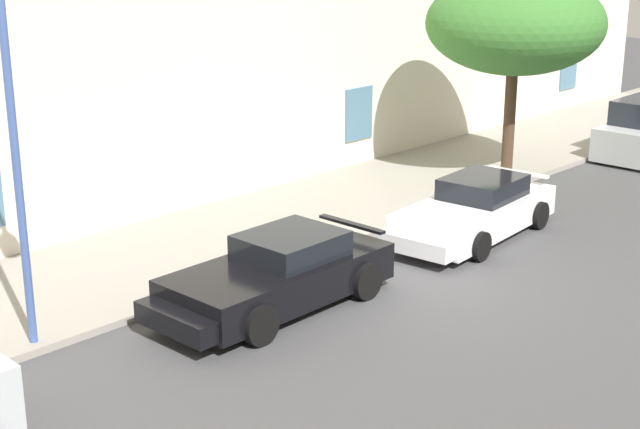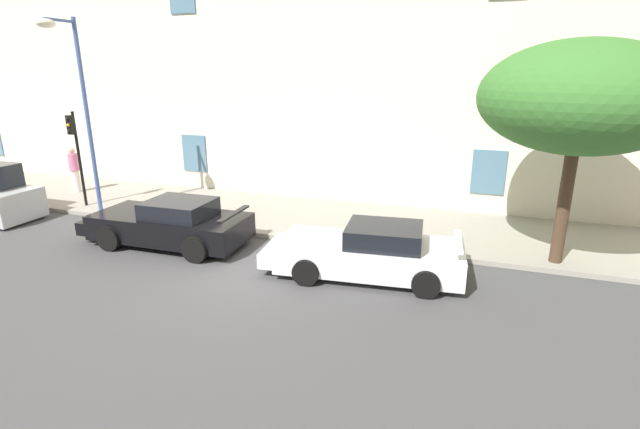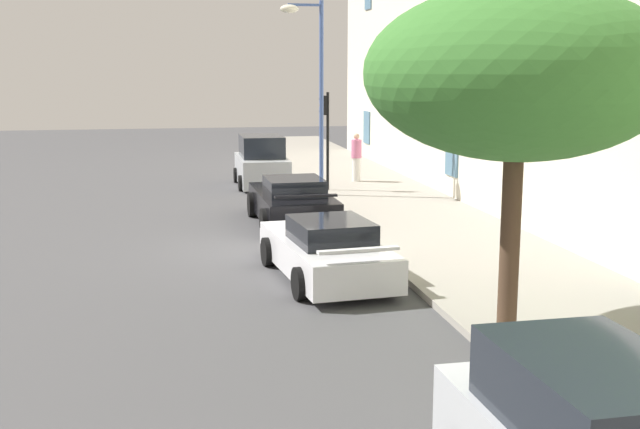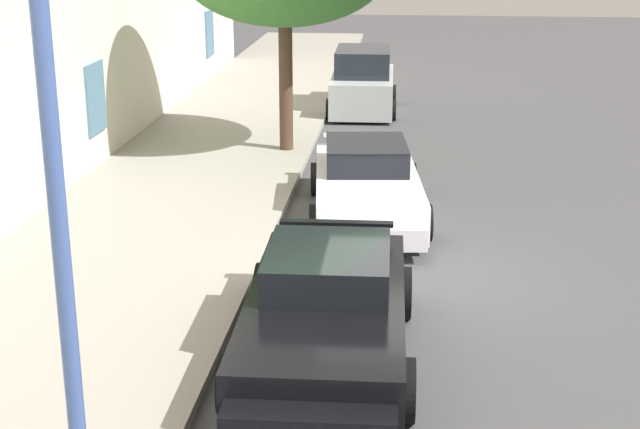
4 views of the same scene
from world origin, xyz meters
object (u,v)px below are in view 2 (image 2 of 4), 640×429
at_px(sportscar_yellow_flank, 364,252).
at_px(pedestrian_admiring, 75,170).
at_px(street_lamp, 73,84).
at_px(sportscar_red_lead, 166,224).
at_px(tree_near_kerb, 581,98).
at_px(traffic_light, 75,142).

xyz_separation_m(sportscar_yellow_flank, pedestrian_admiring, (-12.95, 3.75, 0.48)).
height_order(sportscar_yellow_flank, street_lamp, street_lamp).
bearing_deg(sportscar_red_lead, sportscar_yellow_flank, -1.99).
xyz_separation_m(sportscar_red_lead, tree_near_kerb, (10.58, 1.89, 3.66)).
relative_size(sportscar_yellow_flank, tree_near_kerb, 0.92).
height_order(sportscar_red_lead, street_lamp, street_lamp).
distance_m(sportscar_yellow_flank, tree_near_kerb, 6.27).
distance_m(tree_near_kerb, traffic_light, 15.77).
bearing_deg(pedestrian_admiring, sportscar_red_lead, -26.90).
relative_size(tree_near_kerb, pedestrian_admiring, 3.05).
height_order(sportscar_yellow_flank, pedestrian_admiring, pedestrian_admiring).
bearing_deg(sportscar_yellow_flank, tree_near_kerb, 24.53).
bearing_deg(sportscar_yellow_flank, sportscar_red_lead, 178.01).
bearing_deg(traffic_light, tree_near_kerb, -0.33).
distance_m(sportscar_red_lead, pedestrian_admiring, 7.84).
bearing_deg(sportscar_red_lead, tree_near_kerb, 10.15).
bearing_deg(traffic_light, sportscar_red_lead, -21.34).
xyz_separation_m(tree_near_kerb, traffic_light, (-15.66, 0.09, -1.81)).
height_order(tree_near_kerb, traffic_light, tree_near_kerb).
relative_size(sportscar_red_lead, pedestrian_admiring, 2.74).
height_order(sportscar_red_lead, tree_near_kerb, tree_near_kerb).
bearing_deg(traffic_light, street_lamp, -34.67).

